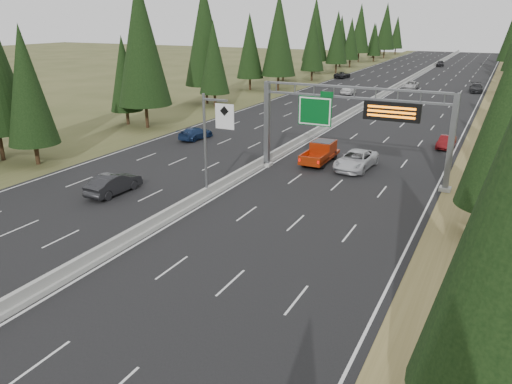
{
  "coord_description": "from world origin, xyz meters",
  "views": [
    {
      "loc": [
        19.56,
        -5.58,
        13.32
      ],
      "look_at": [
        6.74,
        20.0,
        3.21
      ],
      "focal_mm": 35.0,
      "sensor_mm": 36.0,
      "label": 1
    }
  ],
  "objects": [
    {
      "name": "car_ahead_green",
      "position": [
        7.24,
        69.23,
        0.81
      ],
      "size": [
        2.05,
        4.4,
        1.46
      ],
      "primitive_type": "imported",
      "rotation": [
        0.0,
        0.0,
        -0.08
      ],
      "color": "#17662B",
      "rests_on": "road"
    },
    {
      "name": "car_ahead_white",
      "position": [
        2.65,
        94.8,
        0.8
      ],
      "size": [
        2.44,
        5.18,
        1.43
      ],
      "primitive_type": "imported",
      "rotation": [
        0.0,
        0.0,
        -0.01
      ],
      "color": "#B8B8B8",
      "rests_on": "road"
    },
    {
      "name": "car_onc_near",
      "position": [
        -7.1,
        22.61,
        0.9
      ],
      "size": [
        1.83,
        4.98,
        1.63
      ],
      "primitive_type": "imported",
      "rotation": [
        0.0,
        0.0,
        3.12
      ],
      "color": "black",
      "rests_on": "road"
    },
    {
      "name": "silver_minivan",
      "position": [
        8.05,
        37.76,
        0.91
      ],
      "size": [
        3.13,
        6.12,
        1.65
      ],
      "primitive_type": "imported",
      "rotation": [
        0.0,
        0.0,
        -0.07
      ],
      "color": "silver",
      "rests_on": "road"
    },
    {
      "name": "sign_gantry",
      "position": [
        8.92,
        34.88,
        5.27
      ],
      "size": [
        16.75,
        0.98,
        7.8
      ],
      "color": "slate",
      "rests_on": "road"
    },
    {
      "name": "shoulder_left",
      "position": [
        -17.8,
        80.0,
        0.03
      ],
      "size": [
        3.6,
        260.0,
        0.06
      ],
      "primitive_type": "cube",
      "color": "#3D4520",
      "rests_on": "ground"
    },
    {
      "name": "car_onc_far",
      "position": [
        -14.5,
        105.94,
        0.79
      ],
      "size": [
        2.85,
        5.29,
        1.41
      ],
      "primitive_type": "imported",
      "rotation": [
        0.0,
        0.0,
        3.04
      ],
      "color": "black",
      "rests_on": "road"
    },
    {
      "name": "median_barrier",
      "position": [
        0.0,
        80.0,
        0.41
      ],
      "size": [
        0.7,
        260.0,
        0.85
      ],
      "color": "#999994",
      "rests_on": "road"
    },
    {
      "name": "road",
      "position": [
        0.0,
        80.0,
        0.04
      ],
      "size": [
        32.0,
        260.0,
        0.08
      ],
      "primitive_type": "cube",
      "color": "black",
      "rests_on": "ground"
    },
    {
      "name": "car_ahead_dkred",
      "position": [
        14.5,
        49.53,
        0.72
      ],
      "size": [
        1.71,
        4.0,
        1.28
      ],
      "primitive_type": "imported",
      "rotation": [
        0.0,
        0.0,
        -0.09
      ],
      "color": "#630E11",
      "rests_on": "road"
    },
    {
      "name": "car_onc_white",
      "position": [
        -6.07,
        82.55,
        0.9
      ],
      "size": [
        2.04,
        4.86,
        1.64
      ],
      "primitive_type": "imported",
      "rotation": [
        0.0,
        0.0,
        3.16
      ],
      "color": "white",
      "rests_on": "road"
    },
    {
      "name": "car_ahead_far",
      "position": [
        1.5,
        145.16,
        0.89
      ],
      "size": [
        2.25,
        4.89,
        1.62
      ],
      "primitive_type": "imported",
      "rotation": [
        0.0,
        0.0,
        0.07
      ],
      "color": "black",
      "rests_on": "road"
    },
    {
      "name": "tree_row_left",
      "position": [
        -21.95,
        69.81,
        9.05
      ],
      "size": [
        11.72,
        237.31,
        18.46
      ],
      "color": "black",
      "rests_on": "ground"
    },
    {
      "name": "hov_sign_pole",
      "position": [
        0.58,
        24.97,
        4.72
      ],
      "size": [
        2.8,
        0.5,
        8.0
      ],
      "color": "slate",
      "rests_on": "road"
    },
    {
      "name": "car_ahead_dkgrey",
      "position": [
        14.23,
        95.57,
        0.86
      ],
      "size": [
        2.68,
        5.56,
        1.56
      ],
      "primitive_type": "imported",
      "rotation": [
        0.0,
        0.0,
        0.09
      ],
      "color": "black",
      "rests_on": "road"
    },
    {
      "name": "shoulder_right",
      "position": [
        17.8,
        80.0,
        0.03
      ],
      "size": [
        3.6,
        260.0,
        0.06
      ],
      "primitive_type": "cube",
      "color": "olive",
      "rests_on": "ground"
    },
    {
      "name": "car_onc_blue",
      "position": [
        -11.49,
        41.06,
        0.76
      ],
      "size": [
        2.36,
        4.88,
        1.37
      ],
      "primitive_type": "imported",
      "rotation": [
        0.0,
        0.0,
        3.05
      ],
      "color": "navy",
      "rests_on": "road"
    },
    {
      "name": "red_pickup",
      "position": [
        4.43,
        38.64,
        1.15
      ],
      "size": [
        2.11,
        5.92,
        1.93
      ],
      "color": "black",
      "rests_on": "road"
    }
  ]
}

